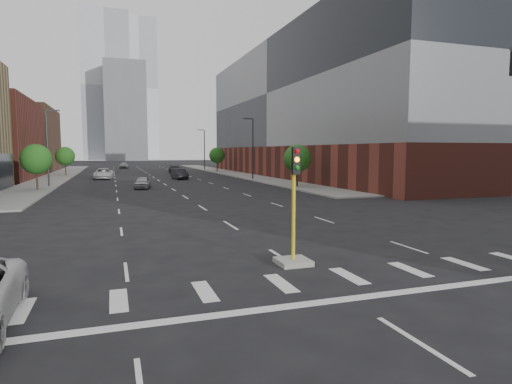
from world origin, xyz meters
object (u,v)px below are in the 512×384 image
car_mid_right (180,174)px  car_deep_right (175,169)px  median_traffic_signal (294,239)px  car_far_left (103,174)px  car_near_left (142,183)px  car_distant (124,165)px

car_mid_right → car_deep_right: bearing=78.6°
median_traffic_signal → car_far_left: 55.38m
car_near_left → car_distant: 60.57m
car_near_left → car_deep_right: size_ratio=0.78×
car_near_left → car_mid_right: (6.46, 15.09, 0.11)m
car_deep_right → car_far_left: bearing=-130.1°
car_near_left → car_far_left: size_ratio=0.68×
car_near_left → car_deep_right: (8.37, 33.99, 0.06)m
median_traffic_signal → car_mid_right: (3.31, 50.73, -0.18)m
car_mid_right → car_far_left: car_far_left is taller
median_traffic_signal → car_far_left: (-7.67, 54.84, -0.15)m
car_near_left → car_far_left: bearing=112.5°
car_near_left → car_distant: (-0.47, 60.57, 0.07)m
car_distant → car_mid_right: bearing=-71.4°
median_traffic_signal → car_near_left: size_ratio=1.10×
median_traffic_signal → car_near_left: (-3.14, 35.64, -0.29)m
car_far_left → car_deep_right: 19.62m
car_mid_right → car_distant: (-6.92, 45.48, -0.03)m
car_far_left → car_distant: size_ratio=1.33×
median_traffic_signal → car_near_left: median_traffic_signal is taller
car_mid_right → car_deep_right: size_ratio=0.94×
median_traffic_signal → car_mid_right: bearing=86.3°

